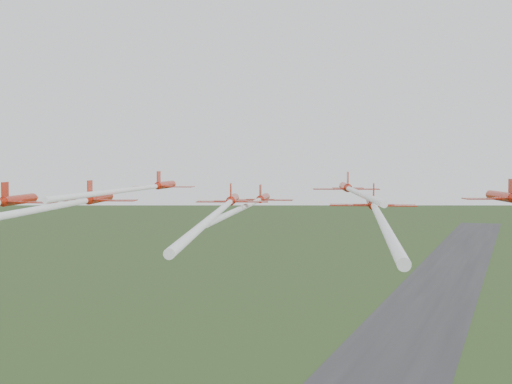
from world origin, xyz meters
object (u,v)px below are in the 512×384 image
(jet_lead, at_px, (254,202))
(jet_row2_left, at_px, (145,188))
(jet_row3_mid, at_px, (224,207))
(jet_row4_left, at_px, (73,203))
(jet_row4_right, at_px, (376,210))
(jet_row2_right, at_px, (351,190))

(jet_lead, distance_m, jet_row2_left, 15.19)
(jet_lead, relative_size, jet_row2_left, 1.15)
(jet_row2_left, distance_m, jet_row3_mid, 19.58)
(jet_row4_left, bearing_deg, jet_row4_right, -7.41)
(jet_row4_right, bearing_deg, jet_lead, 115.88)
(jet_row2_left, xyz_separation_m, jet_row2_right, (23.98, 9.41, -0.30))
(jet_row2_right, bearing_deg, jet_row4_right, -90.34)
(jet_row2_left, relative_size, jet_row4_right, 0.88)
(jet_row3_mid, bearing_deg, jet_row4_right, -34.18)
(jet_row2_right, distance_m, jet_row3_mid, 22.75)
(jet_row4_left, relative_size, jet_row4_right, 0.83)
(jet_row4_left, height_order, jet_row4_right, jet_row4_left)
(jet_row2_left, distance_m, jet_row4_right, 35.88)
(jet_row2_left, distance_m, jet_row2_right, 25.77)
(jet_row2_right, bearing_deg, jet_row3_mid, -129.23)
(jet_row2_left, xyz_separation_m, jet_row4_left, (4.09, -21.14, -0.70))
(jet_row2_right, height_order, jet_row4_left, jet_row2_right)
(jet_row2_right, bearing_deg, jet_lead, 156.30)
(jet_lead, bearing_deg, jet_row3_mid, -90.51)
(jet_lead, relative_size, jet_row3_mid, 0.92)
(jet_row2_left, bearing_deg, jet_row4_left, -92.02)
(jet_lead, distance_m, jet_row4_left, 32.64)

